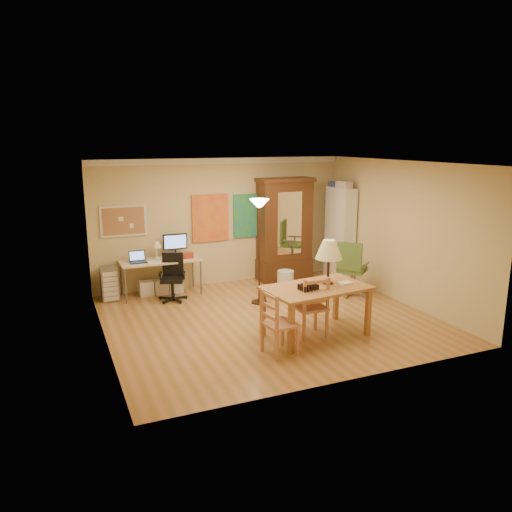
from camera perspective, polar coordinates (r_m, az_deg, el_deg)
name	(u,v)px	position (r m, az deg, el deg)	size (l,w,h in m)	color
floor	(269,319)	(8.84, 1.44, -7.17)	(5.50, 5.50, 0.00)	olive
crown_molding	(221,161)	(10.59, -4.05, 10.80)	(5.50, 0.08, 0.12)	white
corkboard	(124,221)	(10.24, -14.90, 3.89)	(0.90, 0.04, 0.62)	#B07C52
art_panel_left	(210,218)	(10.64, -5.24, 4.34)	(0.80, 0.04, 1.00)	gold
art_panel_right	(250,216)	(10.94, -0.73, 4.64)	(0.75, 0.04, 0.95)	teal
dining_table	(321,276)	(7.96, 7.43, -2.30)	(1.72, 1.15, 1.52)	olive
ladder_chair_back	(311,308)	(7.98, 6.33, -5.98)	(0.47, 0.45, 1.00)	#A26B4A
ladder_chair_left	(278,325)	(7.32, 2.53, -7.87)	(0.49, 0.51, 0.96)	#A26B4A
torchiere_lamp	(259,220)	(9.28, 0.38, 4.09)	(0.36, 0.36, 2.01)	#3C2718
computer_desk	(162,273)	(10.26, -10.69, -1.93)	(1.59, 0.70, 1.20)	beige
office_chair_black	(173,288)	(9.88, -9.49, -3.63)	(0.57, 0.57, 0.92)	black
office_chair_green	(351,281)	(10.24, 10.82, -2.78)	(0.72, 0.72, 1.12)	slate
drawer_cart	(110,284)	(10.16, -16.40, -3.05)	(0.33, 0.39, 0.65)	slate
armoire	(284,236)	(11.10, 3.24, 2.32)	(1.23, 0.58, 2.26)	#36240E
bookshelf	(340,234)	(11.28, 9.55, 2.51)	(0.31, 0.82, 2.05)	white
wastebin	(286,281)	(10.38, 3.39, -2.84)	(0.34, 0.34, 0.43)	silver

